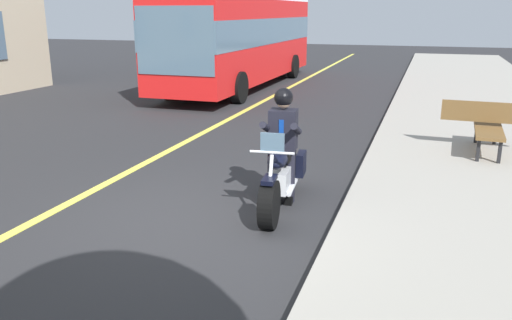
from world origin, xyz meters
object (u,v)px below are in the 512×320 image
Objects in this scene: motorcycle_main at (280,177)px; rider_main at (283,135)px; bus_near at (242,37)px; bench_sidewalk at (489,123)px.

motorcycle_main is 0.61m from rider_main.
motorcycle_main is 0.20× the size of bus_near.
rider_main reaches higher than bench_sidewalk.
motorcycle_main is at bearing 22.42° from bus_near.
bench_sidewalk is at bearing 44.94° from bus_near.
rider_main is at bearing -173.29° from motorcycle_main.
bus_near is at bearing -135.06° from bench_sidewalk.
rider_main is (-0.19, -0.02, 0.58)m from motorcycle_main.
motorcycle_main is 4.92m from bench_sidewalk.
motorcycle_main is 12.86m from bus_near.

